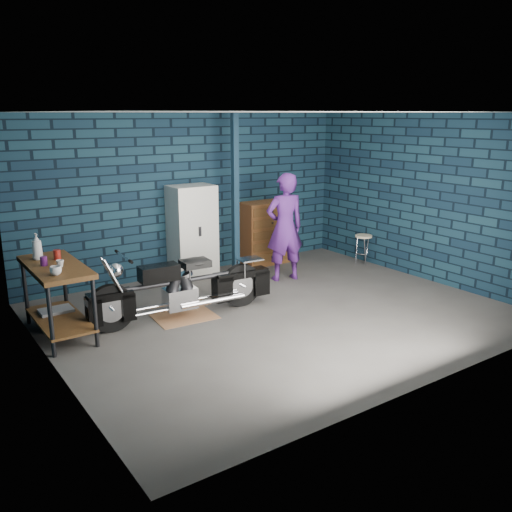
{
  "coord_description": "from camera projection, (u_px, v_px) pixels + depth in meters",
  "views": [
    {
      "loc": [
        -4.25,
        -5.64,
        2.68
      ],
      "look_at": [
        -0.16,
        0.3,
        0.78
      ],
      "focal_mm": 38.0,
      "sensor_mm": 36.0,
      "label": 1
    }
  ],
  "objects": [
    {
      "name": "cup_a",
      "position": [
        56.0,
        271.0,
        6.12
      ],
      "size": [
        0.16,
        0.16,
        0.1
      ],
      "primitive_type": "imported",
      "rotation": [
        0.0,
        0.0,
        -0.21
      ],
      "color": "beige",
      "rests_on": "workbench"
    },
    {
      "name": "bottle",
      "position": [
        37.0,
        246.0,
        6.75
      ],
      "size": [
        0.13,
        0.13,
        0.33
      ],
      "primitive_type": "imported",
      "rotation": [
        0.0,
        0.0,
        0.02
      ],
      "color": "gray",
      "rests_on": "workbench"
    },
    {
      "name": "cup_b",
      "position": [
        60.0,
        263.0,
        6.45
      ],
      "size": [
        0.1,
        0.1,
        0.09
      ],
      "primitive_type": "imported",
      "rotation": [
        0.0,
        0.0,
        -0.08
      ],
      "color": "beige",
      "rests_on": "workbench"
    },
    {
      "name": "tool_chest",
      "position": [
        264.0,
        233.0,
        9.88
      ],
      "size": [
        0.86,
        0.48,
        1.14
      ],
      "primitive_type": "cube",
      "color": "brown",
      "rests_on": "ground"
    },
    {
      "name": "drip_mat",
      "position": [
        185.0,
        317.0,
        7.38
      ],
      "size": [
        0.85,
        0.66,
        0.01
      ],
      "primitive_type": "cube",
      "rotation": [
        0.0,
        0.0,
        -0.07
      ],
      "color": "#9B6743",
      "rests_on": "ground"
    },
    {
      "name": "shop_stool",
      "position": [
        363.0,
        250.0,
        9.86
      ],
      "size": [
        0.32,
        0.32,
        0.55
      ],
      "primitive_type": null,
      "rotation": [
        0.0,
        0.0,
        0.07
      ],
      "color": "beige",
      "rests_on": "ground"
    },
    {
      "name": "storage_bin",
      "position": [
        57.0,
        318.0,
        6.98
      ],
      "size": [
        0.4,
        0.29,
        0.25
      ],
      "primitive_type": "cube",
      "color": "gray",
      "rests_on": "ground"
    },
    {
      "name": "motorcycle",
      "position": [
        183.0,
        283.0,
        7.25
      ],
      "size": [
        2.25,
        0.75,
        0.98
      ],
      "primitive_type": null,
      "rotation": [
        0.0,
        0.0,
        -0.07
      ],
      "color": "black",
      "rests_on": "ground"
    },
    {
      "name": "workbench",
      "position": [
        58.0,
        300.0,
        6.68
      ],
      "size": [
        0.6,
        1.4,
        0.91
      ],
      "primitive_type": "cube",
      "color": "brown",
      "rests_on": "ground"
    },
    {
      "name": "support_post",
      "position": [
        235.0,
        196.0,
        9.02
      ],
      "size": [
        0.1,
        0.1,
        2.7
      ],
      "primitive_type": "cube",
      "color": "#122839",
      "rests_on": "ground"
    },
    {
      "name": "mug_red",
      "position": [
        57.0,
        255.0,
        6.77
      ],
      "size": [
        0.1,
        0.1,
        0.12
      ],
      "primitive_type": "cylinder",
      "rotation": [
        0.0,
        0.0,
        0.14
      ],
      "color": "maroon",
      "rests_on": "workbench"
    },
    {
      "name": "ground",
      "position": [
        278.0,
        313.0,
        7.5
      ],
      "size": [
        6.0,
        6.0,
        0.0
      ],
      "primitive_type": "plane",
      "color": "#4C4A47",
      "rests_on": "ground"
    },
    {
      "name": "room_walls",
      "position": [
        255.0,
        172.0,
        7.46
      ],
      "size": [
        6.02,
        5.01,
        2.71
      ],
      "color": "#0E2030",
      "rests_on": "ground"
    },
    {
      "name": "locker",
      "position": [
        193.0,
        232.0,
        9.02
      ],
      "size": [
        0.72,
        0.52,
        1.55
      ],
      "primitive_type": "cube",
      "color": "silver",
      "rests_on": "ground"
    },
    {
      "name": "person",
      "position": [
        285.0,
        227.0,
        8.83
      ],
      "size": [
        0.72,
        0.55,
        1.77
      ],
      "primitive_type": "imported",
      "rotation": [
        0.0,
        0.0,
        2.92
      ],
      "color": "#511F77",
      "rests_on": "ground"
    },
    {
      "name": "mug_purple",
      "position": [
        44.0,
        261.0,
        6.5
      ],
      "size": [
        0.1,
        0.1,
        0.11
      ],
      "primitive_type": "cylinder",
      "rotation": [
        0.0,
        0.0,
        -0.22
      ],
      "color": "#5B1863",
      "rests_on": "workbench"
    }
  ]
}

